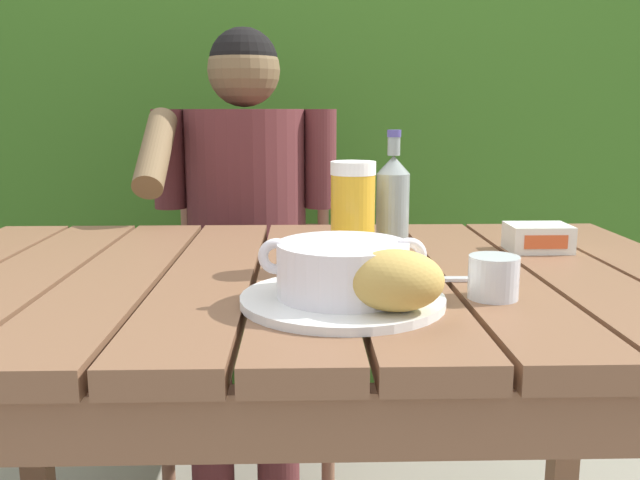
{
  "coord_description": "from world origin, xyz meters",
  "views": [
    {
      "loc": [
        0.0,
        -1.1,
        1.03
      ],
      "look_at": [
        0.03,
        -0.1,
        0.83
      ],
      "focal_mm": 37.92,
      "sensor_mm": 36.0,
      "label": 1
    }
  ],
  "objects_px": {
    "table_knife": "(436,278)",
    "bread_roll": "(395,280)",
    "serving_plate": "(342,299)",
    "soup_bowl": "(342,268)",
    "water_glass_small": "(493,277)",
    "butter_tub": "(538,238)",
    "person_eating": "(245,224)",
    "chair_near_diner": "(253,291)",
    "beer_glass": "(353,216)",
    "beer_bottle": "(392,207)"
  },
  "relations": [
    {
      "from": "beer_bottle",
      "to": "water_glass_small",
      "type": "relative_size",
      "value": 3.22
    },
    {
      "from": "bread_roll",
      "to": "water_glass_small",
      "type": "relative_size",
      "value": 1.89
    },
    {
      "from": "soup_bowl",
      "to": "table_knife",
      "type": "relative_size",
      "value": 1.38
    },
    {
      "from": "beer_bottle",
      "to": "table_knife",
      "type": "bearing_deg",
      "value": -67.76
    },
    {
      "from": "person_eating",
      "to": "serving_plate",
      "type": "relative_size",
      "value": 4.38
    },
    {
      "from": "beer_glass",
      "to": "soup_bowl",
      "type": "bearing_deg",
      "value": -98.03
    },
    {
      "from": "beer_bottle",
      "to": "butter_tub",
      "type": "bearing_deg",
      "value": 17.5
    },
    {
      "from": "chair_near_diner",
      "to": "table_knife",
      "type": "relative_size",
      "value": 5.8
    },
    {
      "from": "chair_near_diner",
      "to": "person_eating",
      "type": "xyz_separation_m",
      "value": [
        -0.0,
        -0.2,
        0.24
      ]
    },
    {
      "from": "soup_bowl",
      "to": "beer_bottle",
      "type": "distance_m",
      "value": 0.27
    },
    {
      "from": "serving_plate",
      "to": "water_glass_small",
      "type": "distance_m",
      "value": 0.22
    },
    {
      "from": "person_eating",
      "to": "serving_plate",
      "type": "bearing_deg",
      "value": -76.73
    },
    {
      "from": "person_eating",
      "to": "water_glass_small",
      "type": "height_order",
      "value": "person_eating"
    },
    {
      "from": "serving_plate",
      "to": "soup_bowl",
      "type": "relative_size",
      "value": 1.22
    },
    {
      "from": "serving_plate",
      "to": "beer_glass",
      "type": "xyz_separation_m",
      "value": [
        0.03,
        0.21,
        0.08
      ]
    },
    {
      "from": "chair_near_diner",
      "to": "person_eating",
      "type": "distance_m",
      "value": 0.31
    },
    {
      "from": "serving_plate",
      "to": "table_knife",
      "type": "relative_size",
      "value": 1.69
    },
    {
      "from": "butter_tub",
      "to": "person_eating",
      "type": "bearing_deg",
      "value": 137.9
    },
    {
      "from": "bread_roll",
      "to": "water_glass_small",
      "type": "bearing_deg",
      "value": 31.73
    },
    {
      "from": "person_eating",
      "to": "water_glass_small",
      "type": "relative_size",
      "value": 17.36
    },
    {
      "from": "chair_near_diner",
      "to": "water_glass_small",
      "type": "distance_m",
      "value": 1.18
    },
    {
      "from": "beer_glass",
      "to": "beer_bottle",
      "type": "bearing_deg",
      "value": 31.39
    },
    {
      "from": "serving_plate",
      "to": "beer_glass",
      "type": "height_order",
      "value": "beer_glass"
    },
    {
      "from": "chair_near_diner",
      "to": "butter_tub",
      "type": "height_order",
      "value": "chair_near_diner"
    },
    {
      "from": "bread_roll",
      "to": "table_knife",
      "type": "distance_m",
      "value": 0.22
    },
    {
      "from": "beer_bottle",
      "to": "serving_plate",
      "type": "bearing_deg",
      "value": -112.07
    },
    {
      "from": "person_eating",
      "to": "table_knife",
      "type": "height_order",
      "value": "person_eating"
    },
    {
      "from": "serving_plate",
      "to": "beer_bottle",
      "type": "relative_size",
      "value": 1.23
    },
    {
      "from": "soup_bowl",
      "to": "water_glass_small",
      "type": "xyz_separation_m",
      "value": [
        0.21,
        0.02,
        -0.02
      ]
    },
    {
      "from": "chair_near_diner",
      "to": "beer_bottle",
      "type": "bearing_deg",
      "value": -69.79
    },
    {
      "from": "serving_plate",
      "to": "butter_tub",
      "type": "height_order",
      "value": "butter_tub"
    },
    {
      "from": "soup_bowl",
      "to": "butter_tub",
      "type": "height_order",
      "value": "soup_bowl"
    },
    {
      "from": "soup_bowl",
      "to": "water_glass_small",
      "type": "distance_m",
      "value": 0.22
    },
    {
      "from": "table_knife",
      "to": "serving_plate",
      "type": "bearing_deg",
      "value": -142.09
    },
    {
      "from": "bread_roll",
      "to": "butter_tub",
      "type": "bearing_deg",
      "value": 51.62
    },
    {
      "from": "beer_glass",
      "to": "butter_tub",
      "type": "distance_m",
      "value": 0.39
    },
    {
      "from": "soup_bowl",
      "to": "table_knife",
      "type": "height_order",
      "value": "soup_bowl"
    },
    {
      "from": "soup_bowl",
      "to": "beer_glass",
      "type": "bearing_deg",
      "value": 81.97
    },
    {
      "from": "person_eating",
      "to": "soup_bowl",
      "type": "xyz_separation_m",
      "value": [
        0.21,
        -0.88,
        0.09
      ]
    },
    {
      "from": "serving_plate",
      "to": "bread_roll",
      "type": "height_order",
      "value": "bread_roll"
    },
    {
      "from": "beer_bottle",
      "to": "soup_bowl",
      "type": "bearing_deg",
      "value": -112.07
    },
    {
      "from": "table_knife",
      "to": "bread_roll",
      "type": "bearing_deg",
      "value": -115.35
    },
    {
      "from": "soup_bowl",
      "to": "water_glass_small",
      "type": "height_order",
      "value": "soup_bowl"
    },
    {
      "from": "beer_bottle",
      "to": "person_eating",
      "type": "bearing_deg",
      "value": 116.07
    },
    {
      "from": "table_knife",
      "to": "person_eating",
      "type": "bearing_deg",
      "value": 115.43
    },
    {
      "from": "chair_near_diner",
      "to": "butter_tub",
      "type": "xyz_separation_m",
      "value": [
        0.59,
        -0.74,
        0.3
      ]
    },
    {
      "from": "soup_bowl",
      "to": "beer_glass",
      "type": "height_order",
      "value": "beer_glass"
    },
    {
      "from": "person_eating",
      "to": "butter_tub",
      "type": "relative_size",
      "value": 10.83
    },
    {
      "from": "chair_near_diner",
      "to": "bread_roll",
      "type": "distance_m",
      "value": 1.23
    },
    {
      "from": "beer_bottle",
      "to": "beer_glass",
      "type": "bearing_deg",
      "value": -148.61
    }
  ]
}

